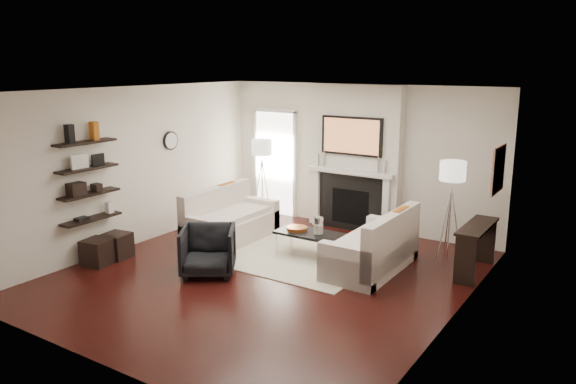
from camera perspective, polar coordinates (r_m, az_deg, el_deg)
The scene contains 71 objects.
room_envelope at distance 8.03m, azimuth -2.33°, elevation 0.58°, with size 6.00×6.00×6.00m.
chimney_breast at distance 10.46m, azimuth 6.81°, elevation 3.43°, with size 1.80×0.25×2.70m, color silver.
fireplace_surround at distance 10.51m, azimuth 6.37°, elevation -1.13°, with size 1.30×0.02×1.04m, color black.
firebox at distance 10.53m, azimuth 6.34°, elevation -1.51°, with size 0.75×0.02×0.65m, color black.
mantel_pilaster_l at distance 10.81m, azimuth 2.89°, elevation -0.51°, with size 0.12×0.08×1.10m, color white.
mantel_pilaster_r at distance 10.19m, azimuth 9.91°, elevation -1.53°, with size 0.12×0.08×1.10m, color white.
mantel_shelf at distance 10.34m, azimuth 6.32°, elevation 2.04°, with size 1.70×0.18×0.07m, color white.
tv_body at distance 10.26m, azimuth 6.48°, elevation 5.68°, with size 1.20×0.06×0.70m, color black.
tv_screen at distance 10.23m, azimuth 6.40°, elevation 5.66°, with size 1.10×0.01×0.62m, color #BF723F.
candlestick_l_tall at distance 10.57m, azimuth 3.71°, elevation 3.35°, with size 0.04×0.04×0.30m, color silver.
candlestick_l_short at distance 10.64m, azimuth 3.10°, elevation 3.26°, with size 0.04×0.04×0.24m, color silver.
candlestick_r_tall at distance 10.09m, azimuth 9.17°, elevation 2.74°, with size 0.04×0.04×0.30m, color silver.
candlestick_r_short at distance 10.04m, azimuth 9.84°, elevation 2.49°, with size 0.04×0.04×0.24m, color silver.
hallway_panel at distance 11.52m, azimuth -1.27°, elevation 2.90°, with size 0.90×0.02×2.10m, color white.
door_trim_l at distance 11.78m, azimuth -3.26°, elevation 3.10°, with size 0.06×0.06×2.16m, color white.
door_trim_r at distance 11.25m, azimuth 0.70°, elevation 2.65°, with size 0.06×0.06×2.16m, color white.
door_trim_top at distance 11.37m, azimuth -1.36°, elevation 8.25°, with size 1.02×0.06×0.06m, color white.
rug at distance 9.17m, azimuth 0.51°, elevation -6.55°, with size 2.60×2.00×0.01m, color beige.
loveseat_left_base at distance 9.98m, azimuth -5.75°, elevation -3.74°, with size 0.85×1.80×0.42m, color beige.
loveseat_left_back at distance 10.10m, azimuth -7.28°, elevation -1.71°, with size 0.18×1.80×0.80m, color beige.
loveseat_left_arm_n at distance 9.37m, azimuth -8.87°, elevation -4.39°, with size 0.85×0.18×0.60m, color beige.
loveseat_left_arm_s at distance 10.57m, azimuth -3.02°, elevation -2.22°, with size 0.85×0.18×0.60m, color beige.
loveseat_left_cushion at distance 9.88m, azimuth -5.56°, elevation -2.34°, with size 0.63×1.44×0.10m, color beige.
pillow_left_orange at distance 10.27m, azimuth -6.24°, elevation -0.26°, with size 0.10×0.42×0.42m, color #AE5B15.
pillow_left_charcoal at distance 9.83m, azimuth -8.44°, elevation -0.99°, with size 0.10×0.40×0.40m, color black.
loveseat_right_base at distance 8.66m, azimuth 8.39°, elevation -6.46°, with size 0.85×1.80×0.42m, color beige.
loveseat_right_back at distance 8.44m, azimuth 10.53°, elevation -4.82°, with size 0.18×1.80×0.80m, color beige.
loveseat_right_arm_n at distance 7.94m, azimuth 5.93°, elevation -7.53°, with size 0.85×0.18×0.60m, color beige.
loveseat_right_arm_s at distance 9.34m, azimuth 10.50°, elevation -4.51°, with size 0.85×0.18×0.60m, color beige.
loveseat_right_cushion at distance 8.60m, azimuth 8.14°, elevation -4.77°, with size 0.63×1.44×0.10m, color beige.
pillow_right_orange at distance 8.64m, azimuth 11.36°, elevation -3.00°, with size 0.10×0.42×0.42m, color #AE5B15.
pillow_right_charcoal at distance 8.11m, azimuth 9.77°, elevation -4.07°, with size 0.10×0.40×0.40m, color black.
coffee_table at distance 9.03m, azimuth 2.28°, elevation -4.25°, with size 1.10×0.55×0.04m, color black.
coffee_leg_nw at distance 9.17m, azimuth -1.14°, elevation -5.34°, with size 0.02×0.02×0.38m, color silver.
coffee_leg_ne at distance 8.68m, azimuth 4.37°, elevation -6.46°, with size 0.02×0.02×0.38m, color silver.
coffee_leg_sw at distance 9.52m, azimuth 0.35°, elevation -4.64°, with size 0.02×0.02×0.38m, color silver.
coffee_leg_se at distance 9.04m, azimuth 5.72°, elevation -5.67°, with size 0.02×0.02×0.38m, color silver.
hurricane_glass at distance 8.91m, azimuth 3.12°, elevation -3.42°, with size 0.15×0.15×0.27m, color white.
hurricane_candle at distance 8.93m, azimuth 3.11°, elevation -3.82°, with size 0.10×0.10×0.16m, color white.
copper_bowl at distance 9.14m, azimuth 0.93°, elevation -3.73°, with size 0.33×0.33×0.06m, color #AC521C.
armchair at distance 8.42m, azimuth -8.14°, elevation -5.69°, with size 0.77×0.72×0.79m, color black.
lamp_left_post at distance 11.23m, azimuth -2.63°, elevation 0.27°, with size 0.02×0.02×1.20m, color silver.
lamp_left_shade at distance 11.07m, azimuth -2.68°, elevation 4.56°, with size 0.40×0.40×0.30m, color white.
lamp_left_leg_a at distance 11.17m, azimuth -2.17°, elevation 0.20°, with size 0.02×0.02×1.25m, color silver.
lamp_left_leg_b at distance 11.34m, azimuth -2.58°, elevation 0.39°, with size 0.02×0.02×1.25m, color silver.
lamp_left_leg_c at distance 11.18m, azimuth -3.14°, elevation 0.21°, with size 0.02×0.02×1.25m, color silver.
lamp_right_post at distance 9.20m, azimuth 16.06°, elevation -3.13°, with size 0.02×0.02×1.20m, color silver.
lamp_right_shade at distance 9.01m, azimuth 16.40°, elevation 2.08°, with size 0.40×0.40×0.30m, color white.
lamp_right_leg_a at distance 9.17m, azimuth 16.72°, elevation -3.22°, with size 0.02×0.02×1.25m, color silver.
lamp_right_leg_b at distance 9.30m, azimuth 15.92°, elevation -2.94°, with size 0.02×0.02×1.25m, color silver.
lamp_right_leg_c at distance 9.13m, azimuth 15.56°, elevation -3.22°, with size 0.02×0.02×1.25m, color silver.
console_top at distance 8.71m, azimuth 18.70°, elevation -3.32°, with size 0.35×1.20×0.04m, color black.
console_leg_n at distance 8.32m, azimuth 17.55°, elevation -6.73°, with size 0.30×0.04×0.71m, color black.
console_leg_s at distance 9.33m, azimuth 19.40°, elevation -4.71°, with size 0.30×0.04×0.71m, color black.
wall_art at distance 8.77m, azimuth 20.58°, elevation 2.15°, with size 0.03×0.70×0.70m, color tan.
shelf_bottom at distance 9.27m, azimuth -19.34°, elevation -2.59°, with size 0.25×1.00×0.04m, color black.
shelf_lower at distance 9.18m, azimuth -19.53°, elevation -0.18°, with size 0.25×1.00×0.04m, color black.
shelf_upper at distance 9.10m, azimuth -19.72°, elevation 2.27°, with size 0.25×1.00×0.04m, color black.
shelf_top at distance 9.04m, azimuth -19.92°, elevation 4.76°, with size 0.25×1.00×0.04m, color black.
decor_magfile_a at distance 8.87m, azimuth -21.31°, elevation 5.53°, with size 0.12×0.10×0.28m, color black.
decor_magfile_b at distance 9.13m, azimuth -19.09°, elevation 5.89°, with size 0.12×0.10×0.28m, color #AE5B15.
decor_frame_a at distance 9.01m, azimuth -20.41°, elevation 2.93°, with size 0.04×0.30×0.22m, color white.
decor_frame_b at distance 9.21m, azimuth -18.75°, elevation 3.14°, with size 0.04×0.22×0.18m, color black.
decor_wine_rack at distance 9.02m, azimuth -20.71°, elevation 0.27°, with size 0.18×0.25×0.20m, color black.
decor_box_small at distance 9.25m, azimuth -18.87°, elevation 0.45°, with size 0.15×0.12×0.12m, color black.
decor_books at distance 9.16m, azimuth -20.24°, elevation -2.57°, with size 0.14×0.20×0.05m, color black.
decor_box_tall at distance 9.46m, azimuth -17.70°, elevation -1.49°, with size 0.10×0.10×0.18m, color white.
clock_rim at distance 10.39m, azimuth -11.86°, elevation 5.13°, with size 0.34×0.34×0.04m, color black.
clock_face at distance 10.37m, azimuth -11.76°, elevation 5.12°, with size 0.29×0.29×0.01m, color white.
ottoman_near at distance 9.49m, azimuth -17.03°, elevation -5.22°, with size 0.40×0.40×0.40m, color black.
ottoman_far at distance 9.27m, azimuth -18.78°, elevation -5.78°, with size 0.40×0.40×0.40m, color black.
Camera 1 is at (4.54, -6.39, 3.09)m, focal length 35.00 mm.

